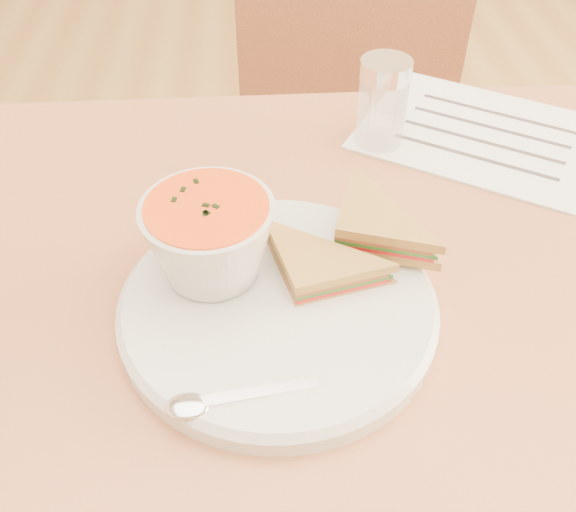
{
  "coord_description": "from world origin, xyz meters",
  "views": [
    {
      "loc": [
        -0.11,
        -0.4,
        1.17
      ],
      "look_at": [
        -0.08,
        -0.01,
        0.8
      ],
      "focal_mm": 40.0,
      "sensor_mm": 36.0,
      "label": 1
    }
  ],
  "objects_px": {
    "chair_far": "(339,187)",
    "plate": "(278,307)",
    "soup_bowl": "(210,243)",
    "dining_table": "(350,482)",
    "condiment_shaker": "(382,103)"
  },
  "relations": [
    {
      "from": "chair_far",
      "to": "plate",
      "type": "relative_size",
      "value": 3.38
    },
    {
      "from": "chair_far",
      "to": "plate",
      "type": "height_order",
      "value": "chair_far"
    },
    {
      "from": "chair_far",
      "to": "condiment_shaker",
      "type": "xyz_separation_m",
      "value": [
        -0.0,
        -0.29,
        0.34
      ]
    },
    {
      "from": "chair_far",
      "to": "plate",
      "type": "xyz_separation_m",
      "value": [
        -0.14,
        -0.55,
        0.29
      ]
    },
    {
      "from": "plate",
      "to": "dining_table",
      "type": "bearing_deg",
      "value": 16.86
    },
    {
      "from": "plate",
      "to": "soup_bowl",
      "type": "height_order",
      "value": "soup_bowl"
    },
    {
      "from": "plate",
      "to": "condiment_shaker",
      "type": "height_order",
      "value": "condiment_shaker"
    },
    {
      "from": "dining_table",
      "to": "plate",
      "type": "bearing_deg",
      "value": -163.14
    },
    {
      "from": "chair_far",
      "to": "soup_bowl",
      "type": "bearing_deg",
      "value": 79.79
    },
    {
      "from": "soup_bowl",
      "to": "chair_far",
      "type": "bearing_deg",
      "value": 69.5
    },
    {
      "from": "dining_table",
      "to": "condiment_shaker",
      "type": "xyz_separation_m",
      "value": [
        0.04,
        0.23,
        0.43
      ]
    },
    {
      "from": "plate",
      "to": "soup_bowl",
      "type": "bearing_deg",
      "value": 147.44
    },
    {
      "from": "chair_far",
      "to": "soup_bowl",
      "type": "xyz_separation_m",
      "value": [
        -0.19,
        -0.51,
        0.34
      ]
    },
    {
      "from": "dining_table",
      "to": "soup_bowl",
      "type": "distance_m",
      "value": 0.45
    },
    {
      "from": "chair_far",
      "to": "plate",
      "type": "bearing_deg",
      "value": 86.35
    }
  ]
}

